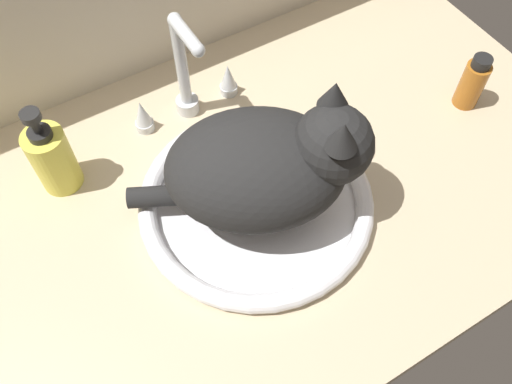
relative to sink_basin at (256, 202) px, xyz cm
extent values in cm
cube|color=#CCB793|center=(0.81, 2.12, -2.76)|extent=(117.87, 68.39, 3.00)
torus|color=white|center=(0.00, 0.00, 0.16)|extent=(36.57, 36.57, 2.84)
cylinder|color=white|center=(0.00, 0.00, -0.96)|extent=(32.30, 32.30, 0.60)
cylinder|color=silver|center=(0.00, 23.38, 0.02)|extent=(4.00, 4.00, 2.56)
cylinder|color=silver|center=(0.00, 23.38, 9.88)|extent=(2.00, 2.00, 17.16)
sphere|color=silver|center=(0.00, 23.38, 18.46)|extent=(2.20, 2.20, 2.20)
cylinder|color=silver|center=(0.00, 19.64, 18.46)|extent=(2.00, 7.48, 2.00)
sphere|color=silver|center=(0.00, 15.90, 18.46)|extent=(2.10, 2.10, 2.10)
cylinder|color=silver|center=(-8.26, 23.38, -0.46)|extent=(3.20, 3.20, 1.60)
cone|color=silver|center=(-8.26, 23.38, 2.80)|extent=(2.88, 2.88, 4.92)
cylinder|color=silver|center=(8.26, 23.38, -0.46)|extent=(3.20, 3.20, 1.60)
cone|color=silver|center=(8.26, 23.38, 2.80)|extent=(2.88, 2.88, 4.92)
ellipsoid|color=black|center=(0.00, 0.00, 8.82)|extent=(32.29, 29.48, 14.48)
sphere|color=black|center=(9.34, -4.72, 13.41)|extent=(11.40, 11.40, 11.40)
cone|color=black|center=(10.88, -1.67, 19.54)|extent=(4.33, 4.33, 4.28)
cone|color=black|center=(7.80, -7.77, 19.54)|extent=(4.33, 4.33, 4.28)
ellipsoid|color=silver|center=(13.16, -6.65, 12.27)|extent=(5.21, 5.82, 3.65)
ellipsoid|color=silver|center=(8.17, -4.13, 8.10)|extent=(11.45, 13.03, 7.96)
cylinder|color=black|center=(-12.66, 6.40, 3.18)|extent=(10.41, 7.39, 3.20)
cylinder|color=#E5DB4C|center=(-24.27, 20.11, 4.44)|extent=(6.38, 6.38, 11.40)
cylinder|color=black|center=(-24.27, 20.11, 10.74)|extent=(3.51, 3.51, 1.20)
cylinder|color=black|center=(-24.27, 20.11, 12.69)|extent=(1.28, 1.28, 2.70)
cylinder|color=black|center=(-24.27, 20.11, 14.65)|extent=(2.87, 2.87, 1.20)
cylinder|color=#B2661E|center=(43.20, -0.36, 3.07)|extent=(4.26, 4.26, 8.66)
cylinder|color=black|center=(43.20, -0.36, 8.30)|extent=(3.20, 3.20, 1.80)
camera|label=1|loc=(-23.25, -38.83, 72.24)|focal=38.49mm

